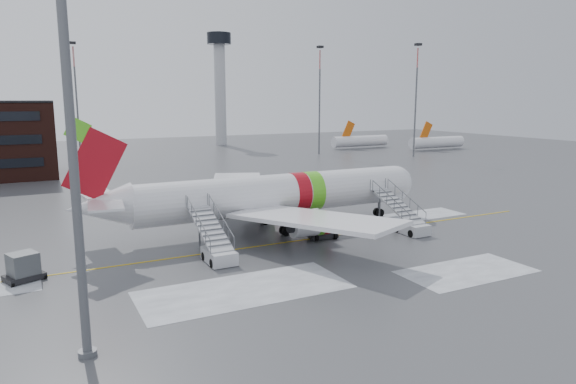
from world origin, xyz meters
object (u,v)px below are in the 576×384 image
airstair_aft (216,247)px  uld_container (23,268)px  pushback_tug (321,232)px  airstair_fwd (407,221)px  light_mast_near (67,76)px  airliner (270,195)px

airstair_aft → uld_container: bearing=173.1°
pushback_tug → uld_container: (-24.09, -0.02, 0.28)m
airstair_fwd → pushback_tug: 8.64m
light_mast_near → airliner: bearing=44.8°
airstair_fwd → uld_container: (-32.55, 1.64, -0.14)m
light_mast_near → airstair_fwd: bearing=21.6°
airstair_fwd → airstair_aft: bearing=180.0°
airliner → pushback_tug: bearing=-59.6°
airstair_fwd → airliner: bearing=150.0°
airliner → airstair_aft: bearing=-139.8°
uld_container → light_mast_near: 18.61m
uld_container → light_mast_near: size_ratio=0.11×
airstair_fwd → uld_container: bearing=177.1°
light_mast_near → uld_container: bearing=101.6°
airstair_fwd → pushback_tug: bearing=168.9°
pushback_tug → light_mast_near: (-21.34, -13.44, 12.87)m
airliner → uld_container: size_ratio=12.09×
pushback_tug → light_mast_near: light_mast_near is taller
uld_container → light_mast_near: (2.75, -13.43, 12.59)m
pushback_tug → light_mast_near: size_ratio=0.10×
pushback_tug → uld_container: bearing=-180.0°
airstair_aft → uld_container: 13.60m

